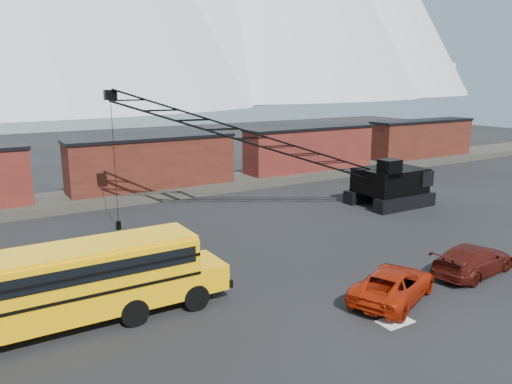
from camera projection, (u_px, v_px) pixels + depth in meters
ground at (322, 289)px, 22.79m from camera, size 160.00×160.00×0.00m
gravel_berm at (154, 191)px, 41.04m from camera, size 120.00×5.00×0.70m
boxcar_mid at (152, 162)px, 40.51m from camera, size 13.70×3.10×4.17m
boxcar_east_near at (310, 148)px, 48.61m from camera, size 13.70×3.10×4.17m
boxcar_east_far at (422, 138)px, 56.72m from camera, size 13.70×3.10×4.17m
snow_patch at (395, 321)px, 19.70m from camera, size 1.40×0.90×0.02m
school_bus at (76, 282)px, 19.04m from camera, size 11.65×2.65×3.19m
red_pickup at (393, 284)px, 21.52m from camera, size 5.67×4.19×1.43m
maroon_suv at (473, 260)px, 24.39m from camera, size 5.32×2.68×1.48m
crawler_crane at (264, 142)px, 33.58m from camera, size 22.87×6.63×8.94m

